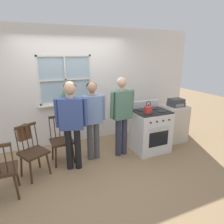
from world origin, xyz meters
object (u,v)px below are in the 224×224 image
(person_adult_right, at_px, (122,110))
(potted_plant, at_px, (64,100))
(handbag, at_px, (24,132))
(stereo, at_px, (176,102))
(stove, at_px, (150,130))
(chair_by_window, at_px, (33,153))
(person_elderly_left, at_px, (72,117))
(chair_center_cluster, at_px, (62,141))
(side_counter, at_px, (173,123))
(person_teen_center, at_px, (93,114))
(kettle, at_px, (148,109))
(chair_near_wall, at_px, (2,171))

(person_adult_right, distance_m, potted_plant, 1.42)
(potted_plant, bearing_deg, handbag, -135.28)
(person_adult_right, distance_m, stereo, 1.51)
(person_adult_right, bearing_deg, stereo, 0.73)
(stove, bearing_deg, chair_by_window, -179.70)
(handbag, bearing_deg, person_elderly_left, -18.38)
(chair_center_cluster, relative_size, side_counter, 1.04)
(person_teen_center, height_order, stereo, person_teen_center)
(chair_center_cluster, height_order, kettle, kettle)
(stove, relative_size, handbag, 3.53)
(chair_by_window, height_order, chair_center_cluster, same)
(person_elderly_left, height_order, side_counter, person_elderly_left)
(person_elderly_left, distance_m, handbag, 0.89)
(kettle, bearing_deg, person_teen_center, 166.67)
(kettle, height_order, handbag, kettle)
(chair_near_wall, distance_m, side_counter, 3.77)
(chair_by_window, xyz_separation_m, handbag, (-0.11, 0.21, 0.32))
(chair_near_wall, xyz_separation_m, person_elderly_left, (1.15, 0.37, 0.58))
(person_elderly_left, relative_size, person_teen_center, 1.03)
(potted_plant, xyz_separation_m, handbag, (-0.89, -0.88, -0.32))
(person_elderly_left, height_order, handbag, person_elderly_left)
(person_elderly_left, relative_size, person_adult_right, 1.00)
(chair_by_window, distance_m, person_teen_center, 1.28)
(chair_center_cluster, distance_m, side_counter, 2.72)
(person_elderly_left, relative_size, handbag, 5.41)
(chair_by_window, distance_m, potted_plant, 1.49)
(chair_near_wall, height_order, stereo, stereo)
(kettle, distance_m, potted_plant, 1.92)
(chair_center_cluster, bearing_deg, handbag, -176.31)
(person_teen_center, xyz_separation_m, stereo, (2.11, 0.04, 0.02))
(chair_near_wall, relative_size, side_counter, 1.04)
(person_adult_right, height_order, stove, person_adult_right)
(chair_center_cluster, height_order, person_adult_right, person_adult_right)
(chair_by_window, height_order, person_adult_right, person_adult_right)
(handbag, distance_m, side_counter, 3.39)
(chair_near_wall, xyz_separation_m, stove, (2.90, 0.44, 0.03))
(kettle, height_order, potted_plant, potted_plant)
(stove, bearing_deg, side_counter, 13.60)
(chair_center_cluster, height_order, stereo, stereo)
(chair_by_window, bearing_deg, chair_center_cluster, 0.20)
(chair_near_wall, relative_size, chair_center_cluster, 1.00)
(chair_by_window, relative_size, person_adult_right, 0.56)
(person_elderly_left, bearing_deg, person_adult_right, 24.44)
(stove, bearing_deg, stereo, 12.22)
(potted_plant, bearing_deg, chair_by_window, -125.67)
(potted_plant, bearing_deg, kettle, -39.06)
(person_elderly_left, height_order, stereo, person_elderly_left)
(chair_by_window, distance_m, person_elderly_left, 0.91)
(person_adult_right, xyz_separation_m, handbag, (-1.87, 0.14, -0.24))
(chair_center_cluster, relative_size, person_adult_right, 0.56)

